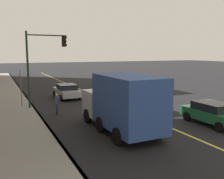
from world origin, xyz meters
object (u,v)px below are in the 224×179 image
object	(u,v)px
car_green	(212,113)
car_maroon	(111,84)
truck_blue	(123,103)
car_silver	(67,91)
street_sign_post	(21,86)
car_red	(140,95)
traffic_light_mast	(42,57)
pedestrian_with_backpack	(57,102)

from	to	relation	value
car_green	car_maroon	bearing A→B (deg)	-1.59
car_green	truck_blue	distance (m)	6.08
car_silver	truck_blue	xyz separation A→B (m)	(-12.16, -0.07, 1.01)
truck_blue	street_sign_post	distance (m)	10.47
car_silver	car_red	bearing A→B (deg)	-131.98
car_green	street_sign_post	bearing A→B (deg)	45.24
car_red	car_silver	size ratio (longest dim) A/B	1.03
car_maroon	car_red	xyz separation A→B (m)	(-8.22, 0.84, -0.07)
car_green	traffic_light_mast	world-z (taller)	traffic_light_mast
car_green	car_silver	bearing A→B (deg)	24.25
car_green	car_silver	world-z (taller)	car_green
car_green	car_maroon	distance (m)	16.45
pedestrian_with_backpack	street_sign_post	xyz separation A→B (m)	(3.61, 2.17, 0.95)
pedestrian_with_backpack	street_sign_post	distance (m)	4.31
pedestrian_with_backpack	traffic_light_mast	world-z (taller)	traffic_light_mast
car_maroon	truck_blue	bearing A→B (deg)	157.52
car_silver	pedestrian_with_backpack	size ratio (longest dim) A/B	2.85
traffic_light_mast	truck_blue	bearing A→B (deg)	-160.19
car_green	street_sign_post	size ratio (longest dim) A/B	1.29
car_red	car_silver	distance (m)	7.51
car_maroon	truck_blue	xyz separation A→B (m)	(-15.36, 6.36, 0.96)
pedestrian_with_backpack	street_sign_post	world-z (taller)	street_sign_post
car_silver	pedestrian_with_backpack	bearing A→B (deg)	159.24
car_red	street_sign_post	size ratio (longest dim) A/B	1.45
traffic_light_mast	street_sign_post	xyz separation A→B (m)	(1.06, 1.66, -2.37)
car_maroon	street_sign_post	xyz separation A→B (m)	(-5.98, 11.01, 1.08)
car_silver	traffic_light_mast	distance (m)	5.96
pedestrian_with_backpack	car_red	bearing A→B (deg)	-80.31
car_maroon	car_red	world-z (taller)	car_maroon
pedestrian_with_backpack	car_maroon	bearing A→B (deg)	-42.70
traffic_light_mast	pedestrian_with_backpack	bearing A→B (deg)	-168.77
car_maroon	traffic_light_mast	xyz separation A→B (m)	(-7.04, 9.35, 3.45)
car_red	traffic_light_mast	distance (m)	9.28
car_red	truck_blue	size ratio (longest dim) A/B	0.70
car_maroon	car_silver	size ratio (longest dim) A/B	0.88
car_green	car_red	world-z (taller)	car_green
car_maroon	truck_blue	size ratio (longest dim) A/B	0.60
car_maroon	truck_blue	distance (m)	16.65
car_green	pedestrian_with_backpack	bearing A→B (deg)	50.73
car_red	street_sign_post	world-z (taller)	street_sign_post
car_red	car_silver	bearing A→B (deg)	48.02
truck_blue	pedestrian_with_backpack	size ratio (longest dim) A/B	4.18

